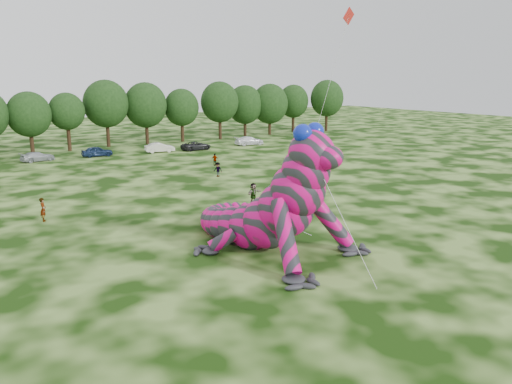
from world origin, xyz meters
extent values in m
plane|color=#16330A|center=(0.00, 0.00, 0.00)|extent=(240.00, 240.00, 0.00)
cube|color=red|center=(10.26, 8.35, 15.41)|extent=(1.56, 0.95, 1.17)
cylinder|color=silver|center=(9.05, 9.91, 7.70)|extent=(0.02, 0.02, 15.91)
cylinder|color=#382314|center=(7.84, 11.48, 0.12)|extent=(0.08, 0.08, 0.24)
imported|color=#9FA6A9|center=(-4.91, 49.93, 0.63)|extent=(4.64, 2.62, 1.27)
imported|color=#17294E|center=(2.88, 49.67, 0.72)|extent=(4.30, 1.94, 1.43)
imported|color=silver|center=(11.71, 48.32, 0.71)|extent=(4.47, 2.16, 1.41)
imported|color=#232326|center=(17.30, 47.46, 0.65)|extent=(4.86, 2.56, 1.30)
imported|color=white|center=(27.07, 47.53, 0.71)|extent=(5.08, 2.50, 1.42)
imported|color=gray|center=(-10.28, 19.88, 0.94)|extent=(0.60, 0.77, 1.87)
imported|color=gray|center=(6.32, 15.32, 0.93)|extent=(1.81, 1.03, 1.86)
imported|color=gray|center=(9.70, 27.54, 0.83)|extent=(1.07, 1.23, 1.65)
imported|color=gray|center=(12.93, 33.89, 0.78)|extent=(0.85, 0.96, 1.56)
camera|label=1|loc=(-17.51, -20.32, 11.06)|focal=35.00mm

